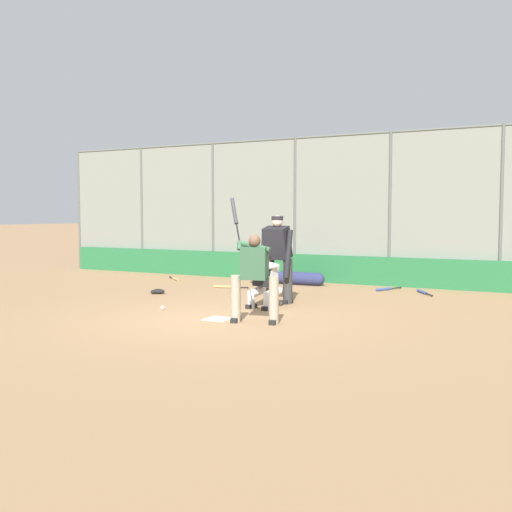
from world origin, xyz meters
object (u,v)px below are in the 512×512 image
spare_bat_near_backstop (175,279)px  spare_bat_third_base_side (226,287)px  fielding_glove_on_dirt (158,291)px  baseball_loose (163,308)px  spare_bat_first_base_side (386,289)px  batter_at_plate (254,275)px  catcher_behind_plate (264,279)px  spare_bat_by_padding (423,292)px  umpire_home (278,256)px  equipment_bag_dugout_side (300,278)px

spare_bat_near_backstop → spare_bat_third_base_side: size_ratio=0.78×
fielding_glove_on_dirt → baseball_loose: size_ratio=4.25×
spare_bat_first_base_side → spare_bat_third_base_side: bearing=-42.3°
batter_at_plate → fielding_glove_on_dirt: bearing=-42.9°
catcher_behind_plate → spare_bat_near_backstop: bearing=-28.1°
spare_bat_by_padding → fielding_glove_on_dirt: bearing=85.6°
catcher_behind_plate → umpire_home: 0.83m
spare_bat_third_base_side → fielding_glove_on_dirt: size_ratio=2.86×
baseball_loose → spare_bat_first_base_side: bearing=-122.0°
fielding_glove_on_dirt → spare_bat_third_base_side: bearing=-117.4°
batter_at_plate → fielding_glove_on_dirt: batter_at_plate is taller
spare_bat_by_padding → equipment_bag_dugout_side: bearing=52.7°
spare_bat_near_backstop → equipment_bag_dugout_side: (-3.53, -0.58, 0.13)m
spare_bat_third_base_side → spare_bat_near_backstop: bearing=-32.7°
batter_at_plate → spare_bat_third_base_side: 4.84m
spare_bat_near_backstop → spare_bat_by_padding: 6.74m
umpire_home → fielding_glove_on_dirt: umpire_home is taller
spare_bat_by_padding → equipment_bag_dugout_side: 3.22m
spare_bat_near_backstop → spare_bat_first_base_side: (-5.81, -0.47, -0.00)m
batter_at_plate → equipment_bag_dugout_side: batter_at_plate is taller
batter_at_plate → equipment_bag_dugout_side: (1.48, -5.35, -0.64)m
spare_bat_first_base_side → equipment_bag_dugout_side: equipment_bag_dugout_side is taller
baseball_loose → equipment_bag_dugout_side: equipment_bag_dugout_side is taller
spare_bat_by_padding → spare_bat_near_backstop: bearing=60.2°
umpire_home → baseball_loose: (1.60, 1.77, -0.93)m
spare_bat_first_base_side → umpire_home: bearing=1.9°
batter_at_plate → catcher_behind_plate: batter_at_plate is taller
catcher_behind_plate → umpire_home: (0.05, -0.72, 0.40)m
catcher_behind_plate → spare_bat_near_backstop: 5.56m
batter_at_plate → catcher_behind_plate: 1.60m
fielding_glove_on_dirt → baseball_loose: bearing=129.1°
fielding_glove_on_dirt → catcher_behind_plate: bearing=166.5°
batter_at_plate → baseball_loose: batter_at_plate is taller
catcher_behind_plate → spare_bat_third_base_side: 3.32m
spare_bat_near_backstop → batter_at_plate: bearing=-4.2°
batter_at_plate → umpire_home: size_ratio=1.18×
batter_at_plate → spare_bat_near_backstop: bearing=-55.3°
equipment_bag_dugout_side → baseball_loose: bearing=81.6°
spare_bat_by_padding → baseball_loose: baseball_loose is taller
baseball_loose → spare_bat_third_base_side: bearing=-80.0°
spare_bat_by_padding → baseball_loose: size_ratio=10.78×
umpire_home → spare_bat_near_backstop: (4.40, -2.58, -0.94)m
batter_at_plate → spare_bat_by_padding: size_ratio=2.65×
umpire_home → spare_bat_third_base_side: umpire_home is taller
batter_at_plate → catcher_behind_plate: size_ratio=1.91×
spare_bat_by_padding → spare_bat_first_base_side: bearing=47.1°
spare_bat_near_backstop → spare_bat_by_padding: size_ratio=0.88×
batter_at_plate → spare_bat_near_backstop: batter_at_plate is taller
spare_bat_near_backstop → baseball_loose: 5.17m
spare_bat_first_base_side → fielding_glove_on_dirt: bearing=-29.1°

